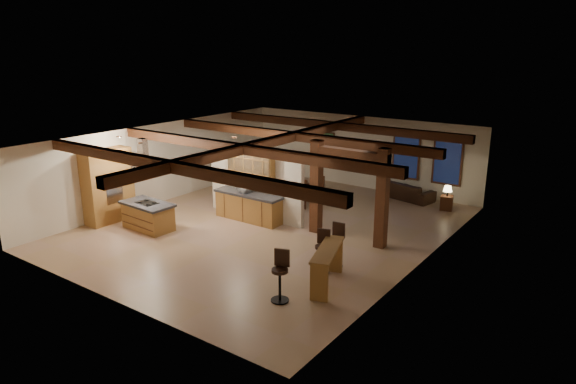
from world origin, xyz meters
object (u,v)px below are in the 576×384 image
(kitchen_island, at_px, (148,216))
(sofa, at_px, (406,190))
(bar_counter, at_px, (327,261))
(dining_table, at_px, (300,194))

(kitchen_island, relative_size, sofa, 0.84)
(kitchen_island, relative_size, bar_counter, 0.96)
(sofa, bearing_deg, kitchen_island, 68.26)
(kitchen_island, xyz_separation_m, bar_counter, (6.68, -0.12, 0.21))
(dining_table, bearing_deg, sofa, 63.28)
(kitchen_island, bearing_deg, bar_counter, -1.06)
(dining_table, height_order, sofa, sofa)
(sofa, distance_m, bar_counter, 8.13)
(kitchen_island, height_order, dining_table, kitchen_island)
(kitchen_island, bearing_deg, dining_table, 66.05)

